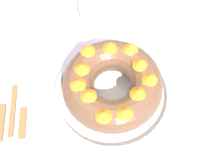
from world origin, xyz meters
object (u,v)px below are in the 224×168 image
(serving_knife, at_px, (3,106))
(serving_dish, at_px, (112,93))
(bundt_cake, at_px, (112,84))
(fork, at_px, (14,95))
(side_bowl, at_px, (108,8))
(cake_knife, at_px, (24,109))

(serving_knife, bearing_deg, serving_dish, 6.74)
(bundt_cake, distance_m, fork, 0.26)
(bundt_cake, xyz_separation_m, side_bowl, (0.01, 0.28, -0.05))
(fork, bearing_deg, serving_dish, -2.16)
(cake_knife, xyz_separation_m, side_bowl, (0.23, 0.30, 0.01))
(fork, distance_m, cake_knife, 0.05)
(serving_dish, distance_m, cake_knife, 0.22)
(fork, xyz_separation_m, cake_knife, (0.03, -0.04, 0.00))
(serving_dish, relative_size, side_bowl, 1.66)
(serving_dish, bearing_deg, serving_knife, -178.36)
(serving_knife, relative_size, side_bowl, 1.20)
(fork, height_order, serving_knife, serving_knife)
(serving_dish, xyz_separation_m, cake_knife, (-0.22, -0.02, -0.01))
(side_bowl, bearing_deg, cake_knife, -127.72)
(fork, distance_m, serving_knife, 0.04)
(bundt_cake, height_order, fork, bundt_cake)
(serving_knife, distance_m, cake_knife, 0.05)
(cake_knife, bearing_deg, side_bowl, 46.86)
(serving_dish, bearing_deg, cake_knife, -174.87)
(side_bowl, bearing_deg, bundt_cake, -92.16)
(bundt_cake, height_order, serving_knife, bundt_cake)
(side_bowl, bearing_deg, serving_dish, -92.16)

